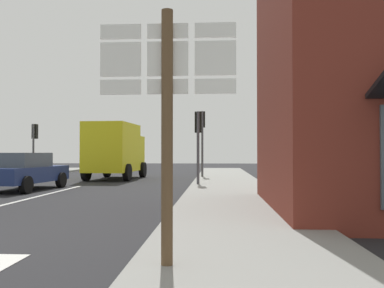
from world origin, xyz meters
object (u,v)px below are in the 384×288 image
(sedan_far, at_px, (23,171))
(traffic_light_far_right, at_px, (202,129))
(traffic_light_near_right, at_px, (198,131))
(route_sign_post, at_px, (167,109))
(traffic_light_far_left, at_px, (35,138))
(delivery_truck, at_px, (115,149))

(sedan_far, distance_m, traffic_light_far_right, 10.25)
(sedan_far, relative_size, traffic_light_near_right, 1.34)
(route_sign_post, xyz_separation_m, traffic_light_far_left, (-10.58, 19.71, 0.39))
(traffic_light_near_right, bearing_deg, traffic_light_far_right, 90.00)
(traffic_light_far_left, bearing_deg, route_sign_post, -61.79)
(delivery_truck, bearing_deg, traffic_light_far_left, 158.60)
(traffic_light_far_left, height_order, traffic_light_far_right, traffic_light_far_right)
(sedan_far, height_order, traffic_light_far_right, traffic_light_far_right)
(route_sign_post, height_order, traffic_light_far_right, traffic_light_far_right)
(route_sign_post, bearing_deg, sedan_far, 122.84)
(traffic_light_far_right, bearing_deg, traffic_light_near_right, -90.00)
(sedan_far, xyz_separation_m, traffic_light_far_left, (-3.61, 8.93, 1.63))
(sedan_far, bearing_deg, traffic_light_near_right, 16.00)
(traffic_light_near_right, height_order, traffic_light_far_right, traffic_light_far_right)
(traffic_light_far_left, bearing_deg, sedan_far, -67.96)
(delivery_truck, relative_size, traffic_light_near_right, 1.58)
(delivery_truck, distance_m, traffic_light_far_right, 4.99)
(traffic_light_near_right, bearing_deg, traffic_light_far_left, 146.12)
(route_sign_post, distance_m, traffic_light_near_right, 12.74)
(delivery_truck, relative_size, traffic_light_far_right, 1.35)
(route_sign_post, height_order, traffic_light_far_left, traffic_light_far_left)
(delivery_truck, xyz_separation_m, route_sign_post, (4.99, -17.52, 0.35))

